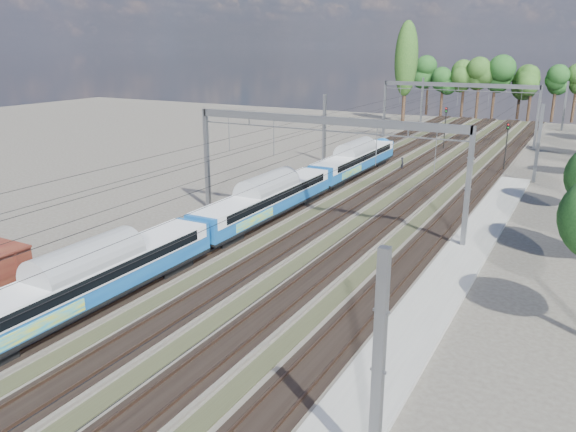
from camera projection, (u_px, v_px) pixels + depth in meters
The scene contains 9 objects.
track_bed at pixel (382, 186), 59.21m from camera, with size 21.00×130.00×0.34m.
platform at pixel (434, 299), 32.69m from camera, with size 3.00×70.00×0.30m, color gray.
catenary at pixel (410, 119), 63.69m from camera, with size 25.65×130.00×9.00m.
tree_belt at pixel (519, 83), 96.02m from camera, with size 39.19×99.39×11.91m.
poplar at pixel (406, 59), 106.97m from camera, with size 4.40×4.40×19.04m.
emu_train at pixel (265, 195), 46.74m from camera, with size 2.76×58.42×4.03m.
worker at pixel (402, 164), 66.93m from camera, with size 0.59×0.39×1.61m, color black.
signal_near at pixel (445, 123), 79.48m from camera, with size 0.39×0.36×6.05m.
signal_far at pixel (507, 141), 65.98m from camera, with size 0.39×0.36×5.68m.
Camera 1 is at (18.83, -10.31, 14.28)m, focal length 35.00 mm.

